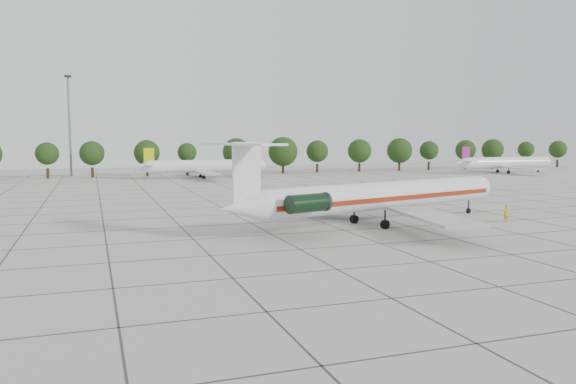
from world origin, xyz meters
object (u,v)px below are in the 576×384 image
ground_crew (506,214)px  floodlight_mast (69,120)px  bg_airliner_c (205,166)px  bg_airliner_e (506,163)px  main_airliner (373,196)px

ground_crew → floodlight_mast: bearing=-67.4°
bg_airliner_c → bg_airliner_e: size_ratio=1.00×
main_airliner → bg_airliner_e: (78.82, 71.07, -0.40)m
bg_airliner_c → bg_airliner_e: 82.77m
ground_crew → bg_airliner_e: bearing=-134.4°
ground_crew → bg_airliner_e: 97.13m
bg_airliner_c → floodlight_mast: (-30.90, 19.04, 11.37)m
bg_airliner_e → floodlight_mast: floodlight_mast is taller
bg_airliner_e → bg_airliner_c: bearing=174.5°
ground_crew → floodlight_mast: 113.45m
bg_airliner_c → bg_airliner_e: (82.40, -7.87, 0.00)m
bg_airliner_e → floodlight_mast: size_ratio=1.11×
bg_airliner_c → floodlight_mast: bearing=148.4°
main_airliner → bg_airliner_c: main_airliner is taller
floodlight_mast → main_airliner: bearing=-70.6°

